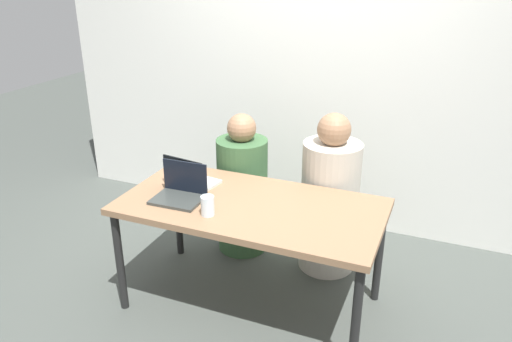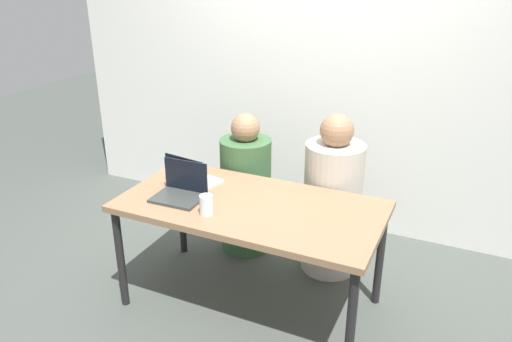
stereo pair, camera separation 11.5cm
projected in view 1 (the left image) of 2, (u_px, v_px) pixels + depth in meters
ground_plane at (251, 302)px, 3.25m from camera, size 12.00×12.00×0.00m
back_wall at (317, 66)px, 3.87m from camera, size 4.50×0.10×2.59m
desk at (251, 213)px, 2.99m from camera, size 1.57×0.80×0.72m
person_on_left at (242, 191)px, 3.70m from camera, size 0.38×0.38×1.07m
person_on_right at (329, 202)px, 3.45m from camera, size 0.45×0.45×1.15m
laptop_back_left at (190, 179)px, 3.19m from camera, size 0.33×0.26×0.21m
laptop_front_left at (180, 191)px, 3.01m from camera, size 0.30×0.25×0.22m
water_glass_left at (208, 207)px, 2.82m from camera, size 0.08×0.08×0.12m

